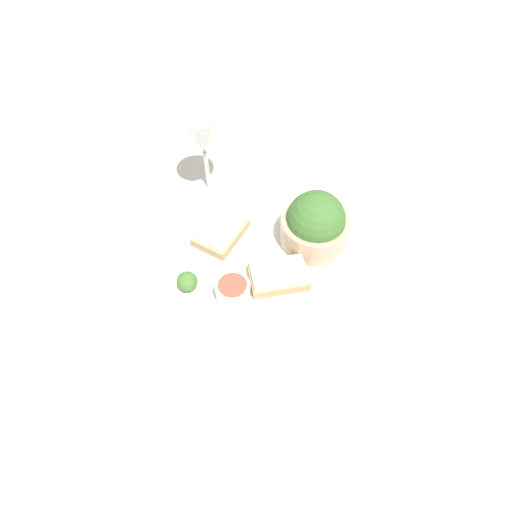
{
  "coord_description": "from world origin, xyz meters",
  "views": [
    {
      "loc": [
        -0.27,
        -0.25,
        0.55
      ],
      "look_at": [
        0.0,
        0.0,
        0.03
      ],
      "focal_mm": 28.0,
      "sensor_mm": 36.0,
      "label": 1
    }
  ],
  "objects_px": {
    "cheese_toast_near": "(222,231)",
    "cheese_toast_far": "(278,277)",
    "sauce_ramekin": "(233,290)",
    "fork": "(171,429)",
    "napkin": "(120,228)",
    "salad_bowl": "(315,224)",
    "wine_glass": "(203,137)"
  },
  "relations": [
    {
      "from": "fork",
      "to": "wine_glass",
      "type": "bearing_deg",
      "value": 40.42
    },
    {
      "from": "salad_bowl",
      "to": "cheese_toast_far",
      "type": "relative_size",
      "value": 1.05
    },
    {
      "from": "cheese_toast_far",
      "to": "wine_glass",
      "type": "distance_m",
      "value": 0.27
    },
    {
      "from": "salad_bowl",
      "to": "sauce_ramekin",
      "type": "height_order",
      "value": "salad_bowl"
    },
    {
      "from": "salad_bowl",
      "to": "napkin",
      "type": "bearing_deg",
      "value": 127.22
    },
    {
      "from": "cheese_toast_far",
      "to": "fork",
      "type": "xyz_separation_m",
      "value": [
        -0.26,
        -0.04,
        -0.02
      ]
    },
    {
      "from": "wine_glass",
      "to": "fork",
      "type": "bearing_deg",
      "value": -139.58
    },
    {
      "from": "salad_bowl",
      "to": "wine_glass",
      "type": "distance_m",
      "value": 0.24
    },
    {
      "from": "salad_bowl",
      "to": "wine_glass",
      "type": "relative_size",
      "value": 0.68
    },
    {
      "from": "salad_bowl",
      "to": "sauce_ramekin",
      "type": "bearing_deg",
      "value": 173.69
    },
    {
      "from": "cheese_toast_near",
      "to": "napkin",
      "type": "relative_size",
      "value": 0.53
    },
    {
      "from": "wine_glass",
      "to": "fork",
      "type": "distance_m",
      "value": 0.45
    },
    {
      "from": "cheese_toast_near",
      "to": "wine_glass",
      "type": "relative_size",
      "value": 0.61
    },
    {
      "from": "cheese_toast_far",
      "to": "napkin",
      "type": "bearing_deg",
      "value": 110.08
    },
    {
      "from": "cheese_toast_far",
      "to": "fork",
      "type": "bearing_deg",
      "value": -170.42
    },
    {
      "from": "wine_glass",
      "to": "napkin",
      "type": "height_order",
      "value": "wine_glass"
    },
    {
      "from": "sauce_ramekin",
      "to": "fork",
      "type": "distance_m",
      "value": 0.21
    },
    {
      "from": "cheese_toast_near",
      "to": "cheese_toast_far",
      "type": "xyz_separation_m",
      "value": [
        -0.0,
        -0.13,
        0.0
      ]
    },
    {
      "from": "cheese_toast_near",
      "to": "cheese_toast_far",
      "type": "bearing_deg",
      "value": -91.93
    },
    {
      "from": "fork",
      "to": "cheese_toast_far",
      "type": "bearing_deg",
      "value": 9.58
    },
    {
      "from": "cheese_toast_far",
      "to": "fork",
      "type": "distance_m",
      "value": 0.26
    },
    {
      "from": "cheese_toast_near",
      "to": "wine_glass",
      "type": "bearing_deg",
      "value": 56.98
    },
    {
      "from": "salad_bowl",
      "to": "sauce_ramekin",
      "type": "relative_size",
      "value": 2.11
    },
    {
      "from": "sauce_ramekin",
      "to": "fork",
      "type": "height_order",
      "value": "sauce_ramekin"
    },
    {
      "from": "sauce_ramekin",
      "to": "cheese_toast_far",
      "type": "height_order",
      "value": "sauce_ramekin"
    },
    {
      "from": "salad_bowl",
      "to": "sauce_ramekin",
      "type": "xyz_separation_m",
      "value": [
        -0.17,
        0.02,
        -0.02
      ]
    },
    {
      "from": "napkin",
      "to": "fork",
      "type": "xyz_separation_m",
      "value": [
        -0.16,
        -0.33,
        0.0
      ]
    },
    {
      "from": "wine_glass",
      "to": "napkin",
      "type": "xyz_separation_m",
      "value": [
        -0.18,
        0.04,
        -0.12
      ]
    },
    {
      "from": "sauce_ramekin",
      "to": "napkin",
      "type": "relative_size",
      "value": 0.28
    },
    {
      "from": "salad_bowl",
      "to": "wine_glass",
      "type": "xyz_separation_m",
      "value": [
        -0.03,
        0.23,
        0.06
      ]
    },
    {
      "from": "wine_glass",
      "to": "sauce_ramekin",
      "type": "bearing_deg",
      "value": -124.48
    },
    {
      "from": "napkin",
      "to": "fork",
      "type": "bearing_deg",
      "value": -115.51
    }
  ]
}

